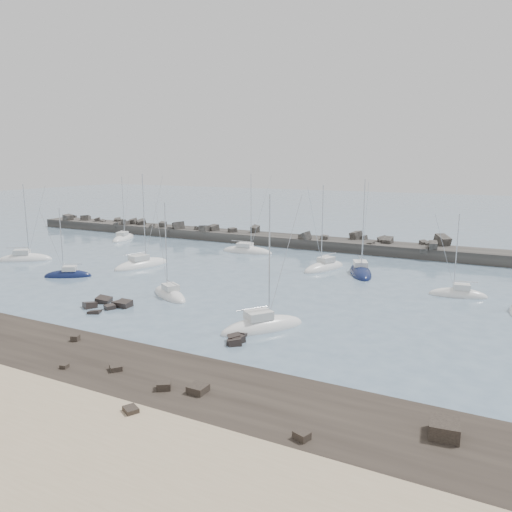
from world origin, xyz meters
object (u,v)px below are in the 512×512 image
at_px(sailboat_0, 25,260).
at_px(sailboat_4, 247,252).
at_px(sailboat_2, 68,276).
at_px(sailboat_9, 458,295).
at_px(sailboat_8, 361,273).
at_px(sailboat_6, 324,268).
at_px(sailboat_5, 170,295).
at_px(sailboat_3, 142,265).
at_px(sailboat_7, 262,327).
at_px(sailboat_1, 123,239).

distance_m(sailboat_0, sailboat_4, 36.67).
relative_size(sailboat_0, sailboat_2, 1.28).
bearing_deg(sailboat_9, sailboat_0, -171.53).
height_order(sailboat_8, sailboat_9, sailboat_8).
bearing_deg(sailboat_4, sailboat_6, -21.47).
xyz_separation_m(sailboat_5, sailboat_8, (17.00, 22.36, 0.01)).
bearing_deg(sailboat_3, sailboat_9, 5.63).
bearing_deg(sailboat_7, sailboat_5, 160.76).
bearing_deg(sailboat_2, sailboat_7, -11.40).
xyz_separation_m(sailboat_2, sailboat_6, (30.21, 21.18, 0.01)).
relative_size(sailboat_5, sailboat_9, 1.12).
bearing_deg(sailboat_0, sailboat_5, -10.70).
height_order(sailboat_3, sailboat_6, sailboat_3).
height_order(sailboat_5, sailboat_9, sailboat_5).
bearing_deg(sailboat_7, sailboat_0, 166.59).
relative_size(sailboat_4, sailboat_8, 1.01).
bearing_deg(sailboat_5, sailboat_7, -19.24).
xyz_separation_m(sailboat_3, sailboat_4, (8.81, 17.67, -0.01)).
height_order(sailboat_0, sailboat_9, sailboat_0).
bearing_deg(sailboat_8, sailboat_1, 171.25).
bearing_deg(sailboat_7, sailboat_9, 53.91).
relative_size(sailboat_7, sailboat_8, 0.97).
relative_size(sailboat_2, sailboat_7, 0.74).
height_order(sailboat_4, sailboat_9, sailboat_4).
distance_m(sailboat_2, sailboat_7, 34.72).
bearing_deg(sailboat_7, sailboat_3, 150.00).
height_order(sailboat_5, sailboat_6, sailboat_6).
height_order(sailboat_3, sailboat_7, sailboat_3).
relative_size(sailboat_0, sailboat_1, 0.98).
relative_size(sailboat_8, sailboat_9, 1.35).
distance_m(sailboat_3, sailboat_8, 32.96).
xyz_separation_m(sailboat_2, sailboat_3, (4.69, 10.08, 0.01)).
xyz_separation_m(sailboat_8, sailboat_9, (13.75, -6.29, 0.00)).
xyz_separation_m(sailboat_4, sailboat_5, (5.35, -29.31, 0.00)).
bearing_deg(sailboat_0, sailboat_2, -17.79).
bearing_deg(sailboat_5, sailboat_3, 140.57).
bearing_deg(sailboat_7, sailboat_2, 168.60).
height_order(sailboat_1, sailboat_2, sailboat_1).
bearing_deg(sailboat_1, sailboat_0, -88.05).
relative_size(sailboat_1, sailboat_2, 1.31).
xyz_separation_m(sailboat_0, sailboat_9, (64.75, 9.65, -0.01)).
distance_m(sailboat_0, sailboat_7, 50.56).
bearing_deg(sailboat_4, sailboat_7, -59.32).
height_order(sailboat_1, sailboat_6, sailboat_1).
distance_m(sailboat_1, sailboat_5, 46.18).
xyz_separation_m(sailboat_4, sailboat_8, (22.36, -6.95, 0.01)).
height_order(sailboat_1, sailboat_9, sailboat_1).
relative_size(sailboat_1, sailboat_6, 1.01).
height_order(sailboat_2, sailboat_3, sailboat_3).
bearing_deg(sailboat_6, sailboat_5, -116.53).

